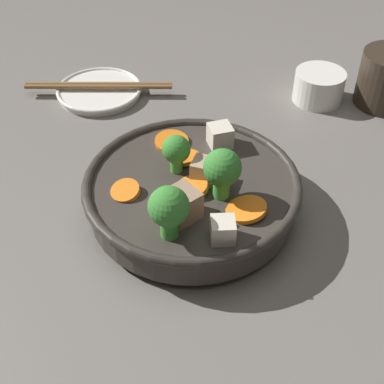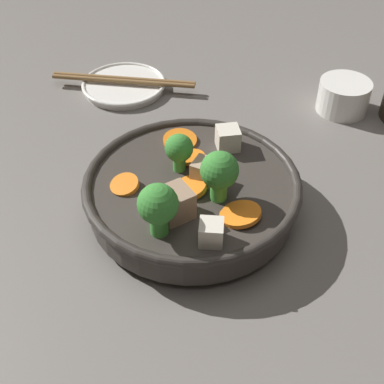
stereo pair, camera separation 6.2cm
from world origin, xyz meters
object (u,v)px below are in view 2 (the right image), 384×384
stirfry_bowl (192,191)px  tea_cup (344,96)px  chopsticks_pair (123,80)px  side_saucer (124,85)px

stirfry_bowl → tea_cup: bearing=26.6°
tea_cup → chopsticks_pair: tea_cup is taller
stirfry_bowl → chopsticks_pair: size_ratio=1.19×
side_saucer → chopsticks_pair: size_ratio=0.63×
side_saucer → tea_cup: size_ratio=1.75×
stirfry_bowl → side_saucer: bearing=92.5°
stirfry_bowl → side_saucer: size_ratio=1.89×
stirfry_bowl → side_saucer: (-0.01, 0.30, -0.03)m
side_saucer → tea_cup: tea_cup is taller
stirfry_bowl → side_saucer: 0.30m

